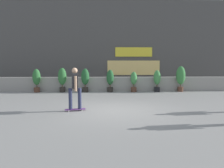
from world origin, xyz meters
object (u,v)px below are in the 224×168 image
Objects in this scene: potted_plant_2 at (85,78)px; potted_plant_6 at (181,77)px; potted_plant_0 at (37,79)px; potted_plant_3 at (110,79)px; potted_plant_4 at (134,81)px; skater_far_right at (75,87)px; potted_plant_1 at (62,78)px; potted_plant_5 at (157,80)px.

potted_plant_2 is 6.00m from potted_plant_6.
potted_plant_0 is 1.04× the size of potted_plant_3.
potted_plant_3 is 0.86× the size of potted_plant_6.
potted_plant_4 is 0.74× the size of skater_far_right.
potted_plant_4 is (4.45, 0.00, -0.19)m from potted_plant_1.
potted_plant_0 is at bearing 180.00° from potted_plant_1.
potted_plant_0 is at bearing -180.00° from potted_plant_5.
potted_plant_1 is at bearing -180.00° from potted_plant_4.
potted_plant_6 is (2.97, -0.00, 0.26)m from potted_plant_4.
skater_far_right is (-4.46, -5.64, 0.18)m from potted_plant_5.
potted_plant_0 is 3.00m from potted_plant_2.
potted_plant_6 is (9.00, 0.00, 0.11)m from potted_plant_0.
potted_plant_5 is at bearing 0.00° from potted_plant_1.
potted_plant_4 is at bearing 0.00° from potted_plant_1.
skater_far_right is at bearing -89.60° from potted_plant_2.
potted_plant_3 reaches higher than potted_plant_4.
potted_plant_0 is at bearing 118.32° from skater_far_right.
potted_plant_3 is 2.95m from potted_plant_5.
potted_plant_2 is at bearing -180.00° from potted_plant_4.
potted_plant_0 reaches higher than potted_plant_4.
skater_far_right is (0.04, -5.64, 0.09)m from potted_plant_2.
potted_plant_3 is (4.55, 0.00, -0.04)m from potted_plant_0.
potted_plant_2 is (1.42, 0.00, -0.03)m from potted_plant_1.
potted_plant_3 is at bearing 74.96° from skater_far_right.
potted_plant_6 reaches higher than potted_plant_1.
potted_plant_3 is 1.10× the size of potted_plant_4.
potted_plant_3 is 0.82× the size of skater_far_right.
potted_plant_3 is 1.02× the size of potted_plant_5.
potted_plant_2 is at bearing 0.00° from potted_plant_1.
potted_plant_6 is at bearing 0.00° from potted_plant_2.
skater_far_right is (3.04, -5.64, 0.11)m from potted_plant_0.
potted_plant_1 is 0.89× the size of skater_far_right.
potted_plant_1 is 7.42m from potted_plant_6.
potted_plant_0 is 6.40m from skater_far_right.
potted_plant_0 is 7.50m from potted_plant_5.
potted_plant_5 is (4.50, 0.00, -0.08)m from potted_plant_2.
skater_far_right reaches higher than potted_plant_1.
skater_far_right is at bearing -105.04° from potted_plant_3.
potted_plant_3 is (2.97, 0.00, -0.09)m from potted_plant_1.
potted_plant_4 is (3.03, 0.00, -0.16)m from potted_plant_2.
potted_plant_0 is 4.55m from potted_plant_3.
skater_far_right is at bearing -136.60° from potted_plant_6.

